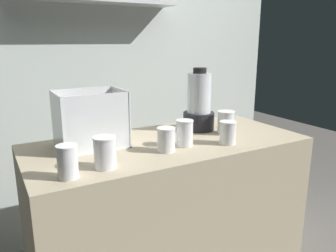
{
  "coord_description": "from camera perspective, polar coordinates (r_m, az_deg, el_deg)",
  "views": [
    {
      "loc": [
        -0.79,
        -1.41,
        1.4
      ],
      "look_at": [
        0.0,
        0.0,
        0.98
      ],
      "focal_mm": 35.58,
      "sensor_mm": 36.0,
      "label": 1
    }
  ],
  "objects": [
    {
      "name": "juice_cup_pomegranate_far_left",
      "position": [
        1.29,
        -16.82,
        -6.12
      ],
      "size": [
        0.08,
        0.08,
        0.13
      ],
      "color": "white",
      "rests_on": "counter"
    },
    {
      "name": "carrot_display_bin",
      "position": [
        1.64,
        -12.77,
        -0.45
      ],
      "size": [
        0.31,
        0.24,
        0.27
      ],
      "color": "white",
      "rests_on": "counter"
    },
    {
      "name": "juice_cup_beet_middle",
      "position": [
        1.53,
        -0.32,
        -2.56
      ],
      "size": [
        0.09,
        0.09,
        0.11
      ],
      "color": "white",
      "rests_on": "counter"
    },
    {
      "name": "counter",
      "position": [
        1.87,
        0.0,
        -15.91
      ],
      "size": [
        1.4,
        0.64,
        0.9
      ],
      "primitive_type": "cube",
      "color": "tan",
      "rests_on": "ground_plane"
    },
    {
      "name": "juice_cup_pomegranate_right",
      "position": [
        1.6,
        2.87,
        -1.36
      ],
      "size": [
        0.08,
        0.08,
        0.13
      ],
      "color": "white",
      "rests_on": "counter"
    },
    {
      "name": "blender_pitcher",
      "position": [
        1.89,
        5.33,
        3.61
      ],
      "size": [
        0.18,
        0.18,
        0.35
      ],
      "color": "black",
      "rests_on": "counter"
    },
    {
      "name": "juice_cup_pomegranate_rightmost",
      "position": [
        1.84,
        9.91,
        0.32
      ],
      "size": [
        0.09,
        0.09,
        0.13
      ],
      "color": "white",
      "rests_on": "counter"
    },
    {
      "name": "back_wall_unit",
      "position": [
        2.32,
        -9.62,
        10.98
      ],
      "size": [
        2.6,
        0.24,
        2.5
      ],
      "color": "silver",
      "rests_on": "ground_plane"
    },
    {
      "name": "juice_cup_pomegranate_left",
      "position": [
        1.35,
        -10.73,
        -4.69
      ],
      "size": [
        0.09,
        0.09,
        0.13
      ],
      "color": "white",
      "rests_on": "counter"
    },
    {
      "name": "juice_cup_carrot_far_right",
      "position": [
        1.66,
        10.19,
        -1.35
      ],
      "size": [
        0.08,
        0.08,
        0.11
      ],
      "color": "white",
      "rests_on": "counter"
    }
  ]
}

